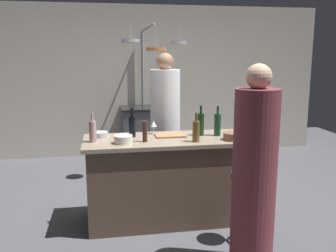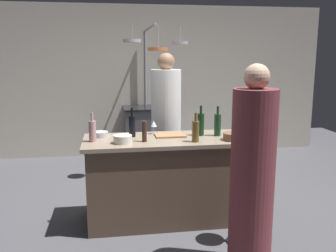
# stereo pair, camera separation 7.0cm
# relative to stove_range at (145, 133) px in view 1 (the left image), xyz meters

# --- Properties ---
(ground_plane) EXTENTS (9.00, 9.00, 0.00)m
(ground_plane) POSITION_rel_stove_range_xyz_m (0.00, -2.45, -0.45)
(ground_plane) COLOR #4C4C51
(back_wall) EXTENTS (6.40, 0.16, 2.60)m
(back_wall) POSITION_rel_stove_range_xyz_m (0.00, 0.40, 0.85)
(back_wall) COLOR beige
(back_wall) RESTS_ON ground_plane
(kitchen_island) EXTENTS (1.80, 0.72, 0.90)m
(kitchen_island) POSITION_rel_stove_range_xyz_m (0.00, -2.45, 0.01)
(kitchen_island) COLOR brown
(kitchen_island) RESTS_ON ground_plane
(stove_range) EXTENTS (0.80, 0.64, 0.89)m
(stove_range) POSITION_rel_stove_range_xyz_m (0.00, 0.00, 0.00)
(stove_range) COLOR #47474C
(stove_range) RESTS_ON ground_plane
(chef) EXTENTS (0.38, 0.38, 1.78)m
(chef) POSITION_rel_stove_range_xyz_m (0.09, -1.59, 0.38)
(chef) COLOR white
(chef) RESTS_ON ground_plane
(bar_stool_right) EXTENTS (0.28, 0.28, 0.68)m
(bar_stool_right) POSITION_rel_stove_range_xyz_m (0.59, -3.07, -0.07)
(bar_stool_right) COLOR #4C4C51
(bar_stool_right) RESTS_ON ground_plane
(guest_right) EXTENTS (0.36, 0.36, 1.69)m
(guest_right) POSITION_rel_stove_range_xyz_m (0.51, -3.46, 0.34)
(guest_right) COLOR brown
(guest_right) RESTS_ON ground_plane
(overhead_pot_rack) EXTENTS (0.88, 1.56, 2.17)m
(overhead_pot_rack) POSITION_rel_stove_range_xyz_m (0.01, -0.64, 1.24)
(overhead_pot_rack) COLOR gray
(overhead_pot_rack) RESTS_ON ground_plane
(cutting_board) EXTENTS (0.32, 0.22, 0.02)m
(cutting_board) POSITION_rel_stove_range_xyz_m (0.01, -2.36, 0.46)
(cutting_board) COLOR #997047
(cutting_board) RESTS_ON kitchen_island
(pepper_mill) EXTENTS (0.05, 0.05, 0.21)m
(pepper_mill) POSITION_rel_stove_range_xyz_m (-0.28, -2.57, 0.56)
(pepper_mill) COLOR #382319
(pepper_mill) RESTS_ON kitchen_island
(wine_bottle_green) EXTENTS (0.07, 0.07, 0.32)m
(wine_bottle_green) POSITION_rel_stove_range_xyz_m (0.52, -2.41, 0.58)
(wine_bottle_green) COLOR #193D23
(wine_bottle_green) RESTS_ON kitchen_island
(wine_bottle_dark) EXTENTS (0.07, 0.07, 0.31)m
(wine_bottle_dark) POSITION_rel_stove_range_xyz_m (-0.39, -2.32, 0.57)
(wine_bottle_dark) COLOR black
(wine_bottle_dark) RESTS_ON kitchen_island
(wine_bottle_amber) EXTENTS (0.07, 0.07, 0.29)m
(wine_bottle_amber) POSITION_rel_stove_range_xyz_m (0.22, -2.66, 0.57)
(wine_bottle_amber) COLOR brown
(wine_bottle_amber) RESTS_ON kitchen_island
(wine_bottle_rose) EXTENTS (0.07, 0.07, 0.30)m
(wine_bottle_rose) POSITION_rel_stove_range_xyz_m (-0.79, -2.49, 0.57)
(wine_bottle_rose) COLOR #B78C8E
(wine_bottle_rose) RESTS_ON kitchen_island
(wine_bottle_red) EXTENTS (0.07, 0.07, 0.32)m
(wine_bottle_red) POSITION_rel_stove_range_xyz_m (0.34, -2.38, 0.58)
(wine_bottle_red) COLOR #143319
(wine_bottle_red) RESTS_ON kitchen_island
(wine_glass_near_left_guest) EXTENTS (0.07, 0.07, 0.15)m
(wine_glass_near_left_guest) POSITION_rel_stove_range_xyz_m (-0.14, -2.21, 0.56)
(wine_glass_near_left_guest) COLOR silver
(wine_glass_near_left_guest) RESTS_ON kitchen_island
(wine_glass_by_chef) EXTENTS (0.07, 0.07, 0.15)m
(wine_glass_by_chef) POSITION_rel_stove_range_xyz_m (0.76, -2.72, 0.56)
(wine_glass_by_chef) COLOR silver
(wine_glass_by_chef) RESTS_ON kitchen_island
(wine_glass_near_right_guest) EXTENTS (0.07, 0.07, 0.15)m
(wine_glass_near_right_guest) POSITION_rel_stove_range_xyz_m (0.36, -2.20, 0.56)
(wine_glass_near_right_guest) COLOR silver
(wine_glass_near_right_guest) RESTS_ON kitchen_island
(mixing_bowl_wooden) EXTENTS (0.21, 0.21, 0.07)m
(mixing_bowl_wooden) POSITION_rel_stove_range_xyz_m (0.62, -2.64, 0.49)
(mixing_bowl_wooden) COLOR brown
(mixing_bowl_wooden) RESTS_ON kitchen_island
(mixing_bowl_steel) EXTENTS (0.17, 0.17, 0.06)m
(mixing_bowl_steel) POSITION_rel_stove_range_xyz_m (-0.73, -2.28, 0.48)
(mixing_bowl_steel) COLOR #B7B7BC
(mixing_bowl_steel) RESTS_ON kitchen_island
(mixing_bowl_ceramic) EXTENTS (0.18, 0.18, 0.08)m
(mixing_bowl_ceramic) POSITION_rel_stove_range_xyz_m (-0.50, -2.60, 0.49)
(mixing_bowl_ceramic) COLOR silver
(mixing_bowl_ceramic) RESTS_ON kitchen_island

